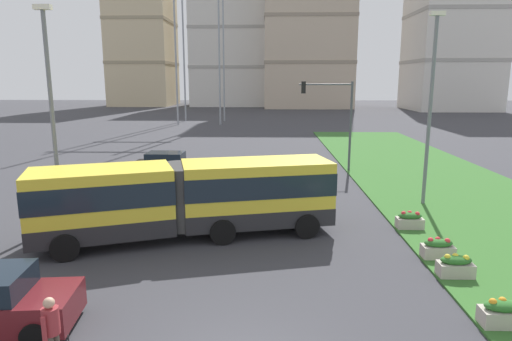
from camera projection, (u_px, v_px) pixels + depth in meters
The scene contains 14 objects.
grass_median at pixel (510, 227), 19.16m from camera, with size 10.00×70.00×0.08m, color #336628.
articulated_bus at pixel (188, 198), 17.75m from camera, with size 12.00×5.77×3.00m.
car_black_sedan at pixel (167, 165), 29.35m from camera, with size 4.46×2.14×1.58m.
pedestrian_crossing at pixel (52, 329), 9.57m from camera, with size 0.36×0.58×1.74m.
flower_planter_0 at pixel (503, 313), 11.37m from camera, with size 1.10×0.56×0.74m.
flower_planter_1 at pixel (456, 266), 14.24m from camera, with size 1.10×0.56×0.74m.
flower_planter_2 at pixel (438, 248), 15.73m from camera, with size 1.10×0.56×0.74m.
flower_planter_3 at pixel (410, 220), 18.87m from camera, with size 1.10×0.56×0.74m.
traffic_light_far_right at pixel (334, 111), 30.24m from camera, with size 3.65×0.28×6.15m.
streetlight_left at pixel (52, 109), 18.68m from camera, with size 0.70×0.28×9.23m.
streetlight_median at pixel (431, 103), 21.72m from camera, with size 0.70×0.28×9.42m.
apartment_tower_west at pixel (142, 23), 107.12m from camera, with size 14.26×16.47×39.08m.
apartment_tower_westcentre at pixel (232, 32), 107.84m from camera, with size 18.72×18.00×35.04m.
apartment_tower_eastcentre at pixel (455, 15), 90.41m from camera, with size 16.42×16.87×38.29m.
Camera 1 is at (0.60, -8.58, 6.28)m, focal length 31.25 mm.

